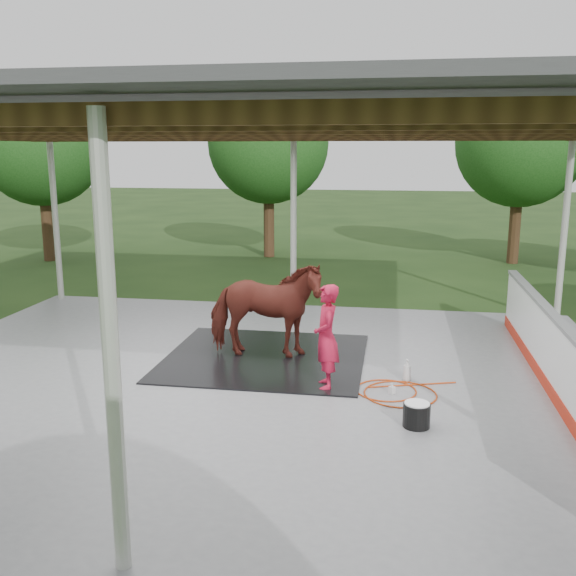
% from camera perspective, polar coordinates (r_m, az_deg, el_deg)
% --- Properties ---
extents(ground, '(100.00, 100.00, 0.00)m').
position_cam_1_polar(ground, '(10.23, -3.69, -8.33)').
color(ground, '#1E3814').
extents(concrete_slab, '(12.00, 10.00, 0.05)m').
position_cam_1_polar(concrete_slab, '(10.22, -3.69, -8.20)').
color(concrete_slab, slate).
rests_on(concrete_slab, ground).
extents(pavilion_structure, '(12.60, 10.60, 4.05)m').
position_cam_1_polar(pavilion_structure, '(9.59, -4.02, 14.45)').
color(pavilion_structure, beige).
rests_on(pavilion_structure, ground).
extents(dasher_board, '(0.16, 8.00, 1.15)m').
position_cam_1_polar(dasher_board, '(10.08, 22.81, -6.06)').
color(dasher_board, '#B6220F').
rests_on(dasher_board, concrete_slab).
extents(tree_belt, '(28.00, 28.00, 5.80)m').
position_cam_1_polar(tree_belt, '(10.40, -1.17, 13.32)').
color(tree_belt, '#382314').
rests_on(tree_belt, ground).
extents(rubber_mat, '(3.40, 3.18, 0.03)m').
position_cam_1_polar(rubber_mat, '(11.18, -2.05, -6.17)').
color(rubber_mat, black).
rests_on(rubber_mat, concrete_slab).
extents(horse, '(2.03, 1.00, 1.68)m').
position_cam_1_polar(horse, '(10.94, -2.08, -1.93)').
color(horse, maroon).
rests_on(horse, rubber_mat).
extents(handler, '(0.50, 0.65, 1.59)m').
position_cam_1_polar(handler, '(9.62, 3.43, -4.35)').
color(handler, '#BC1435').
rests_on(handler, concrete_slab).
extents(wash_bucket, '(0.35, 0.35, 0.33)m').
position_cam_1_polar(wash_bucket, '(8.65, 11.36, -10.96)').
color(wash_bucket, black).
rests_on(wash_bucket, concrete_slab).
extents(soap_bottle_a, '(0.16, 0.16, 0.34)m').
position_cam_1_polar(soap_bottle_a, '(10.25, 10.53, -7.17)').
color(soap_bottle_a, silver).
rests_on(soap_bottle_a, concrete_slab).
extents(soap_bottle_b, '(0.11, 0.11, 0.17)m').
position_cam_1_polar(soap_bottle_b, '(9.70, 9.22, -8.79)').
color(soap_bottle_b, '#338CD8').
rests_on(soap_bottle_b, concrete_slab).
extents(hose_coil, '(1.52, 1.18, 0.02)m').
position_cam_1_polar(hose_coil, '(9.76, 9.46, -9.12)').
color(hose_coil, '#A1330B').
rests_on(hose_coil, concrete_slab).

